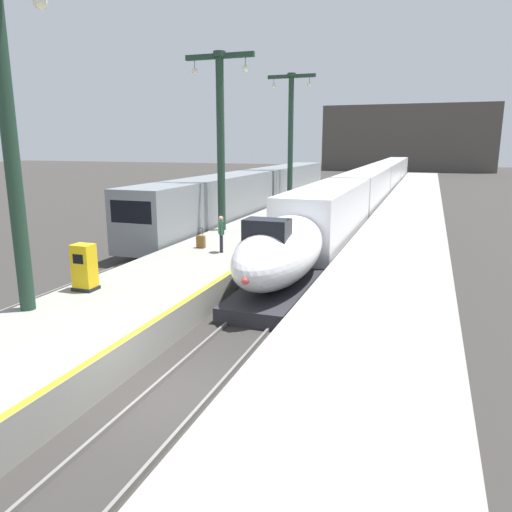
{
  "coord_description": "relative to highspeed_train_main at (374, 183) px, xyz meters",
  "views": [
    {
      "loc": [
        5.35,
        -9.43,
        5.98
      ],
      "look_at": [
        -0.67,
        7.63,
        1.8
      ],
      "focal_mm": 34.36,
      "sensor_mm": 36.0,
      "label": 1
    }
  ],
  "objects": [
    {
      "name": "station_column_mid",
      "position": [
        -5.9,
        -25.58,
        4.92
      ],
      "size": [
        4.0,
        0.68,
        9.77
      ],
      "color": "#1E3828",
      "rests_on": "platform_left"
    },
    {
      "name": "regional_train_adjacent",
      "position": [
        -8.1,
        -13.34,
        0.16
      ],
      "size": [
        2.85,
        36.6,
        3.8
      ],
      "color": "gray",
      "rests_on": "ground"
    },
    {
      "name": "platform_right",
      "position": [
        4.05,
        -17.32,
        -1.44
      ],
      "size": [
        4.8,
        110.0,
        1.05
      ],
      "primitive_type": "cube",
      "color": "gray",
      "rests_on": "ground"
    },
    {
      "name": "platform_left",
      "position": [
        -4.05,
        -17.32,
        -1.44
      ],
      "size": [
        4.8,
        110.0,
        1.05
      ],
      "primitive_type": "cube",
      "color": "gray",
      "rests_on": "ground"
    },
    {
      "name": "terminus_back_wall",
      "position": [
        0.0,
        59.93,
        5.03
      ],
      "size": [
        36.0,
        2.0,
        14.0
      ],
      "primitive_type": "cube",
      "color": "#4C4742",
      "rests_on": "ground"
    },
    {
      "name": "station_column_far",
      "position": [
        -5.9,
        -10.96,
        5.29
      ],
      "size": [
        4.0,
        0.68,
        10.48
      ],
      "color": "#1E3828",
      "rests_on": "platform_left"
    },
    {
      "name": "platform_left_safety_stripe",
      "position": [
        -1.77,
        -17.32,
        -0.91
      ],
      "size": [
        0.2,
        107.8,
        0.01
      ],
      "primitive_type": "cube",
      "color": "yellow",
      "rests_on": "platform_left"
    },
    {
      "name": "ticket_machine_yellow",
      "position": [
        -5.55,
        -38.22,
        -0.18
      ],
      "size": [
        0.76,
        0.62,
        1.6
      ],
      "color": "yellow",
      "rests_on": "platform_left"
    },
    {
      "name": "rolling_suitcase",
      "position": [
        -4.83,
        -30.62,
        -0.61
      ],
      "size": [
        0.4,
        0.22,
        0.98
      ],
      "color": "brown",
      "rests_on": "platform_left"
    },
    {
      "name": "ground_plane",
      "position": [
        0.0,
        -42.07,
        -1.97
      ],
      "size": [
        260.0,
        260.0,
        0.0
      ],
      "primitive_type": "plane",
      "color": "#33302D"
    },
    {
      "name": "rail_main_right",
      "position": [
        0.75,
        -14.57,
        -1.91
      ],
      "size": [
        0.08,
        110.0,
        0.12
      ],
      "primitive_type": "cube",
      "color": "slate",
      "rests_on": "ground"
    },
    {
      "name": "rail_secondary_left",
      "position": [
        -8.85,
        -14.57,
        -1.91
      ],
      "size": [
        0.08,
        110.0,
        0.12
      ],
      "primitive_type": "cube",
      "color": "slate",
      "rests_on": "ground"
    },
    {
      "name": "passenger_near_edge",
      "position": [
        -3.52,
        -31.17,
        0.07
      ],
      "size": [
        0.39,
        0.5,
        1.69
      ],
      "color": "#23232D",
      "rests_on": "platform_left"
    },
    {
      "name": "rail_secondary_right",
      "position": [
        -7.35,
        -14.57,
        -1.91
      ],
      "size": [
        0.08,
        110.0,
        0.12
      ],
      "primitive_type": "cube",
      "color": "slate",
      "rests_on": "ground"
    },
    {
      "name": "rail_main_left",
      "position": [
        -0.75,
        -14.57,
        -1.91
      ],
      "size": [
        0.08,
        110.0,
        0.12
      ],
      "primitive_type": "cube",
      "color": "slate",
      "rests_on": "ground"
    },
    {
      "name": "highspeed_train_main",
      "position": [
        0.0,
        0.0,
        0.0
      ],
      "size": [
        2.92,
        76.5,
        3.6
      ],
      "color": "silver",
      "rests_on": "ground"
    },
    {
      "name": "station_column_near",
      "position": [
        -5.9,
        -40.47,
        4.71
      ],
      "size": [
        4.0,
        0.68,
        9.38
      ],
      "color": "#1E3828",
      "rests_on": "platform_left"
    }
  ]
}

